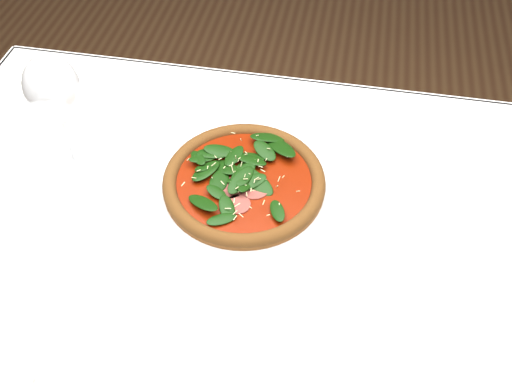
# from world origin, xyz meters

# --- Properties ---
(dining_table) EXTENTS (1.21, 0.81, 0.75)m
(dining_table) POSITION_xyz_m (0.00, 0.00, 0.65)
(dining_table) COLOR white
(dining_table) RESTS_ON ground
(plate) EXTENTS (0.31, 0.31, 0.01)m
(plate) POSITION_xyz_m (-0.03, 0.09, 0.76)
(plate) COLOR silver
(plate) RESTS_ON dining_table
(pizza) EXTENTS (0.29, 0.29, 0.03)m
(pizza) POSITION_xyz_m (-0.03, 0.09, 0.77)
(pizza) COLOR #975C24
(pizza) RESTS_ON plate
(wine_glass) EXTENTS (0.09, 0.09, 0.21)m
(wine_glass) POSITION_xyz_m (-0.33, 0.10, 0.90)
(wine_glass) COLOR white
(wine_glass) RESTS_ON dining_table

